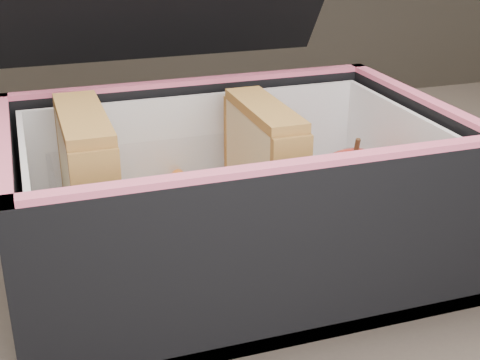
{
  "coord_description": "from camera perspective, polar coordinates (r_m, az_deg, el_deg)",
  "views": [
    {
      "loc": [
        -0.2,
        -0.39,
        1.0
      ],
      "look_at": [
        -0.06,
        0.02,
        0.81
      ],
      "focal_mm": 50.0,
      "sensor_mm": 36.0,
      "label": 1
    }
  ],
  "objects": [
    {
      "name": "kitchen_table",
      "position": [
        0.56,
        7.07,
        -14.76
      ],
      "size": [
        1.2,
        0.8,
        0.75
      ],
      "color": "brown",
      "rests_on": "ground"
    },
    {
      "name": "lunch_bag",
      "position": [
        0.47,
        -0.98,
        -0.34
      ],
      "size": [
        0.3,
        0.31,
        0.27
      ],
      "color": "black",
      "rests_on": "kitchen_table"
    },
    {
      "name": "plastic_tub",
      "position": [
        0.46,
        -5.04,
        -2.96
      ],
      "size": [
        0.17,
        0.12,
        0.07
      ],
      "primitive_type": null,
      "color": "white",
      "rests_on": "lunch_bag"
    },
    {
      "name": "sandwich_left",
      "position": [
        0.45,
        -12.72,
        -1.23
      ],
      "size": [
        0.03,
        0.1,
        0.11
      ],
      "color": "tan",
      "rests_on": "plastic_tub"
    },
    {
      "name": "sandwich_right",
      "position": [
        0.47,
        2.03,
        0.32
      ],
      "size": [
        0.03,
        0.09,
        0.11
      ],
      "color": "tan",
      "rests_on": "plastic_tub"
    },
    {
      "name": "carrot_sticks",
      "position": [
        0.47,
        -5.05,
        -4.47
      ],
      "size": [
        0.05,
        0.15,
        0.03
      ],
      "color": "orange",
      "rests_on": "plastic_tub"
    },
    {
      "name": "paper_napkin",
      "position": [
        0.52,
        8.58,
        -3.75
      ],
      "size": [
        0.1,
        0.1,
        0.01
      ],
      "primitive_type": "cube",
      "rotation": [
        0.0,
        0.0,
        -0.41
      ],
      "color": "white",
      "rests_on": "lunch_bag"
    },
    {
      "name": "red_apple",
      "position": [
        0.51,
        9.71,
        -0.6
      ],
      "size": [
        0.07,
        0.07,
        0.07
      ],
      "rotation": [
        0.0,
        0.0,
        0.05
      ],
      "color": "#960200",
      "rests_on": "paper_napkin"
    }
  ]
}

